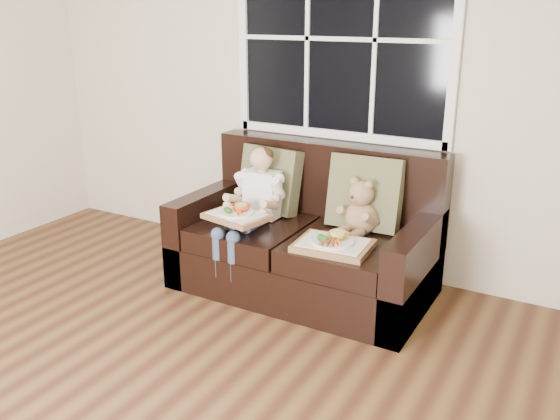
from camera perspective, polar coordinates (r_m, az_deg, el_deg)
The scene contains 8 objects.
window_back at distance 4.20m, azimuth 5.91°, elevation 16.06°, with size 1.62×0.04×1.37m.
loveseat at distance 4.08m, azimuth 2.64°, elevation -3.34°, with size 1.70×0.92×0.96m.
pillow_left at distance 4.26m, azimuth -0.97°, elevation 2.94°, with size 0.48×0.27×0.48m.
pillow_right at distance 3.95m, azimuth 8.20°, elevation 1.65°, with size 0.49×0.24×0.50m.
child at distance 4.03m, azimuth -2.42°, elevation 1.20°, with size 0.35×0.58×0.78m.
teddy_bear at distance 3.87m, azimuth 7.75°, elevation -0.10°, with size 0.26×0.31×0.38m.
tray_left at distance 3.86m, azimuth -4.12°, elevation -0.43°, with size 0.44×0.37×0.09m.
tray_right at distance 3.64m, azimuth 5.16°, elevation -3.27°, with size 0.48×0.38×0.10m.
Camera 1 is at (2.08, -1.36, 1.84)m, focal length 38.00 mm.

